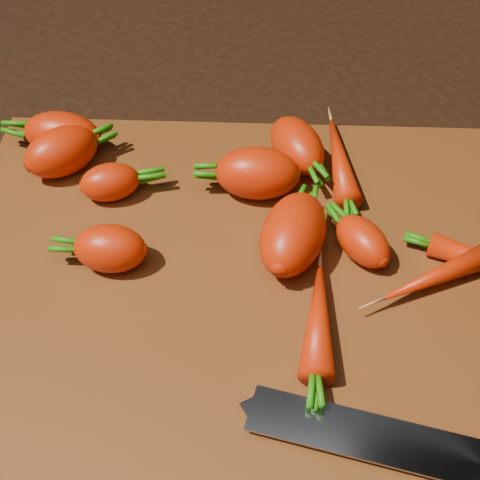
{
  "coord_description": "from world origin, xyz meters",
  "views": [
    {
      "loc": [
        0.02,
        -0.38,
        0.43
      ],
      "look_at": [
        0.0,
        0.01,
        0.03
      ],
      "focal_mm": 50.0,
      "sensor_mm": 36.0,
      "label": 1
    }
  ],
  "objects": [
    {
      "name": "ground",
      "position": [
        0.0,
        0.0,
        -0.01
      ],
      "size": [
        2.0,
        2.0,
        0.01
      ],
      "primitive_type": "cube",
      "color": "black"
    },
    {
      "name": "cutting_board",
      "position": [
        0.0,
        0.0,
        0.01
      ],
      "size": [
        0.5,
        0.4,
        0.01
      ],
      "primitive_type": "cube",
      "color": "#683311",
      "rests_on": "ground"
    },
    {
      "name": "carrot_0",
      "position": [
        -0.17,
        0.12,
        0.04
      ],
      "size": [
        0.09,
        0.08,
        0.05
      ],
      "primitive_type": "ellipsoid",
      "rotation": [
        0.0,
        0.0,
        0.7
      ],
      "color": "red",
      "rests_on": "cutting_board"
    },
    {
      "name": "carrot_1",
      "position": [
        -0.11,
        -0.01,
        0.03
      ],
      "size": [
        0.06,
        0.04,
        0.04
      ],
      "primitive_type": "ellipsoid",
      "rotation": [
        0.0,
        0.0,
        3.11
      ],
      "color": "red",
      "rests_on": "cutting_board"
    },
    {
      "name": "carrot_2",
      "position": [
        0.05,
        0.13,
        0.03
      ],
      "size": [
        0.07,
        0.09,
        0.04
      ],
      "primitive_type": "ellipsoid",
      "rotation": [
        0.0,
        0.0,
        -1.15
      ],
      "color": "red",
      "rests_on": "cutting_board"
    },
    {
      "name": "carrot_3",
      "position": [
        0.04,
        0.01,
        0.04
      ],
      "size": [
        0.07,
        0.1,
        0.05
      ],
      "primitive_type": "ellipsoid",
      "rotation": [
        0.0,
        0.0,
        1.29
      ],
      "color": "red",
      "rests_on": "cutting_board"
    },
    {
      "name": "carrot_4",
      "position": [
        0.01,
        0.09,
        0.04
      ],
      "size": [
        0.08,
        0.05,
        0.05
      ],
      "primitive_type": "ellipsoid",
      "rotation": [
        0.0,
        0.0,
        3.12
      ],
      "color": "red",
      "rests_on": "cutting_board"
    },
    {
      "name": "carrot_5",
      "position": [
        -0.12,
        0.08,
        0.03
      ],
      "size": [
        0.06,
        0.05,
        0.04
      ],
      "primitive_type": "ellipsoid",
      "rotation": [
        0.0,
        0.0,
        0.31
      ],
      "color": "red",
      "rests_on": "cutting_board"
    },
    {
      "name": "carrot_6",
      "position": [
        0.1,
        0.01,
        0.03
      ],
      "size": [
        0.06,
        0.07,
        0.03
      ],
      "primitive_type": "ellipsoid",
      "rotation": [
        0.0,
        0.0,
        2.14
      ],
      "color": "red",
      "rests_on": "cutting_board"
    },
    {
      "name": "carrot_7",
      "position": [
        0.09,
        0.13,
        0.02
      ],
      "size": [
        0.03,
        0.12,
        0.03
      ],
      "primitive_type": "ellipsoid",
      "rotation": [
        0.0,
        0.0,
        1.64
      ],
      "color": "red",
      "rests_on": "cutting_board"
    },
    {
      "name": "carrot_9",
      "position": [
        0.06,
        -0.07,
        0.03
      ],
      "size": [
        0.03,
        0.11,
        0.03
      ],
      "primitive_type": "ellipsoid",
      "rotation": [
        0.0,
        0.0,
        1.5
      ],
      "color": "red",
      "rests_on": "cutting_board"
    },
    {
      "name": "carrot_10",
      "position": [
        0.17,
        -0.01,
        0.02
      ],
      "size": [
        0.12,
        0.08,
        0.03
      ],
      "primitive_type": "ellipsoid",
      "rotation": [
        0.0,
        0.0,
        3.64
      ],
      "color": "red",
      "rests_on": "cutting_board"
    },
    {
      "name": "carrot_11",
      "position": [
        -0.18,
        0.14,
        0.03
      ],
      "size": [
        0.08,
        0.06,
        0.04
      ],
      "primitive_type": "ellipsoid",
      "rotation": [
        0.0,
        0.0,
        2.99
      ],
      "color": "red",
      "rests_on": "cutting_board"
    },
    {
      "name": "knife",
      "position": [
        0.13,
        -0.17,
        0.02
      ],
      "size": [
        0.31,
        0.1,
        0.02
      ],
      "rotation": [
        0.0,
        0.0,
        -0.23
      ],
      "color": "gray",
      "rests_on": "cutting_board"
    }
  ]
}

